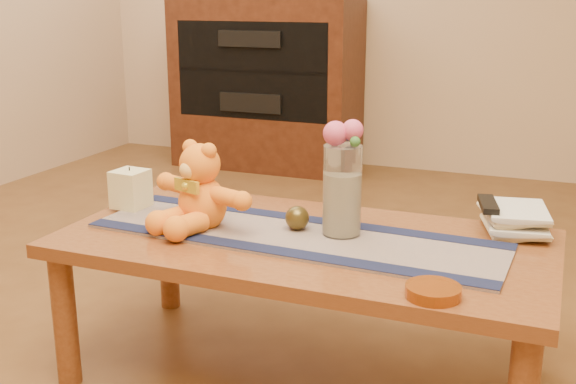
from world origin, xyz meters
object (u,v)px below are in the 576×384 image
at_px(teddy_bear, 202,186).
at_px(bronze_ball, 297,218).
at_px(book_bottom, 486,227).
at_px(tv_remote, 488,204).
at_px(amber_dish, 433,291).
at_px(pillar_candle, 131,189).
at_px(glass_vase, 342,190).

bearing_deg(teddy_bear, bronze_ball, 31.77).
bearing_deg(book_bottom, tv_remote, -93.00).
height_order(bronze_ball, amber_dish, bronze_ball).
relative_size(pillar_candle, bronze_ball, 1.71).
bearing_deg(glass_vase, teddy_bear, -169.59).
relative_size(teddy_bear, amber_dish, 2.74).
relative_size(tv_remote, amber_dish, 1.23).
bearing_deg(bronze_ball, book_bottom, 23.06).
bearing_deg(teddy_bear, tv_remote, 37.67).
height_order(glass_vase, amber_dish, glass_vase).
relative_size(glass_vase, tv_remote, 1.62).
distance_m(tv_remote, amber_dish, 0.53).
distance_m(glass_vase, bronze_ball, 0.16).
bearing_deg(tv_remote, teddy_bear, -174.32).
bearing_deg(pillar_candle, amber_dish, -17.36).
height_order(teddy_bear, book_bottom, teddy_bear).
distance_m(teddy_bear, glass_vase, 0.42).
distance_m(glass_vase, tv_remote, 0.43).
bearing_deg(pillar_candle, book_bottom, 10.66).
xyz_separation_m(glass_vase, bronze_ball, (-0.13, -0.01, -0.09)).
bearing_deg(bronze_ball, teddy_bear, -166.87).
bearing_deg(amber_dish, glass_vase, 135.18).
height_order(book_bottom, amber_dish, amber_dish).
bearing_deg(teddy_bear, amber_dish, -0.03).
height_order(teddy_bear, pillar_candle, teddy_bear).
bearing_deg(teddy_bear, book_bottom, 38.35).
bearing_deg(bronze_ball, amber_dish, -34.33).
xyz_separation_m(pillar_candle, book_bottom, (1.10, 0.21, -0.06)).
relative_size(glass_vase, bronze_ball, 3.66).
relative_size(glass_vase, book_bottom, 1.17).
distance_m(teddy_bear, book_bottom, 0.85).
distance_m(teddy_bear, pillar_candle, 0.32).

